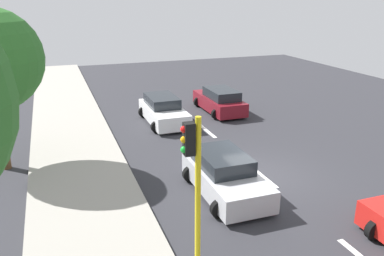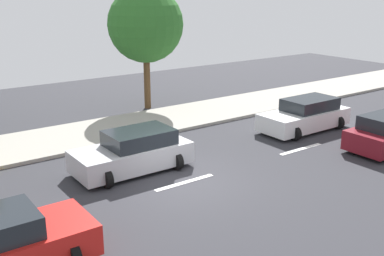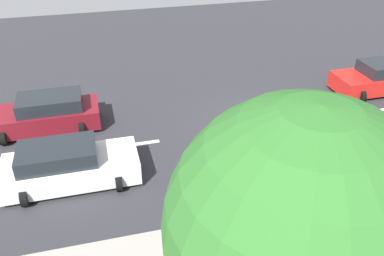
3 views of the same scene
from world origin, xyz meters
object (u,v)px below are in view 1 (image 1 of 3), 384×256
(car_white, at_px, (163,111))
(car_silver, at_px, (225,176))
(traffic_light_corner, at_px, (194,182))
(car_maroon, at_px, (220,101))

(car_white, distance_m, car_silver, 9.15)
(car_white, bearing_deg, traffic_light_corner, 77.29)
(car_silver, height_order, traffic_light_corner, traffic_light_corner)
(car_silver, relative_size, traffic_light_corner, 0.96)
(car_silver, xyz_separation_m, traffic_light_corner, (2.79, 4.30, 2.22))
(car_white, height_order, car_silver, same)
(traffic_light_corner, bearing_deg, car_silver, -122.95)
(car_white, distance_m, traffic_light_corner, 13.96)
(car_maroon, distance_m, traffic_light_corner, 16.15)
(car_silver, bearing_deg, car_white, -91.54)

